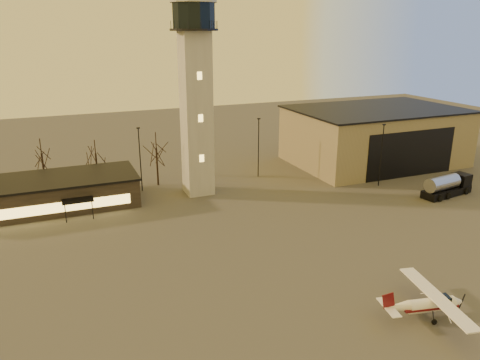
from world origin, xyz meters
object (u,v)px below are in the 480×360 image
object	(u,v)px
control_tower	(196,86)
cessna_front	(432,307)
hangar	(375,136)
fuel_truck	(447,187)
terminal	(45,193)

from	to	relation	value
control_tower	cessna_front	distance (m)	43.21
hangar	fuel_truck	xyz separation A→B (m)	(-1.41, -19.68, -3.86)
control_tower	fuel_truck	xyz separation A→B (m)	(34.59, -15.70, -15.03)
cessna_front	fuel_truck	distance (m)	34.82
control_tower	cessna_front	bearing A→B (deg)	-77.05
terminal	hangar	bearing A→B (deg)	1.97
control_tower	cessna_front	xyz separation A→B (m)	(9.06, -39.37, -15.35)
hangar	control_tower	bearing A→B (deg)	-173.69
hangar	fuel_truck	world-z (taller)	hangar
control_tower	hangar	world-z (taller)	control_tower
terminal	cessna_front	distance (m)	51.72
control_tower	terminal	bearing A→B (deg)	174.85
terminal	cessna_front	world-z (taller)	terminal
control_tower	terminal	size ratio (longest dim) A/B	1.28
hangar	fuel_truck	bearing A→B (deg)	-94.10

